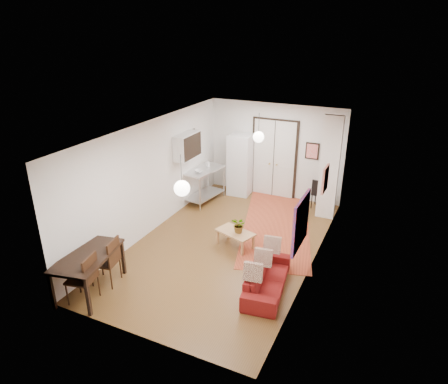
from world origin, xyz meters
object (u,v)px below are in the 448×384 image
at_px(sofa, 267,278).
at_px(dining_chair_far, 85,272).
at_px(kitchen_counter, 204,180).
at_px(fridge, 240,165).
at_px(dining_table, 88,259).
at_px(black_side_chair, 321,190).
at_px(dining_chair_near, 108,255).
at_px(coffee_table, 235,234).

bearing_deg(sofa, dining_chair_far, 111.34).
xyz_separation_m(kitchen_counter, fridge, (0.75, 1.02, 0.28)).
xyz_separation_m(dining_table, black_side_chair, (3.31, 6.06, -0.22)).
xyz_separation_m(kitchen_counter, dining_chair_near, (0.10, -4.50, -0.09)).
bearing_deg(coffee_table, dining_chair_far, -121.25).
relative_size(coffee_table, dining_chair_far, 1.00).
distance_m(dining_table, dining_chair_near, 0.49).
xyz_separation_m(sofa, dining_chair_far, (-3.13, -1.76, 0.34)).
xyz_separation_m(sofa, kitchen_counter, (-3.23, 3.42, 0.43)).
height_order(dining_chair_far, black_side_chair, dining_chair_far).
xyz_separation_m(coffee_table, black_side_chair, (1.35, 3.22, 0.18)).
bearing_deg(kitchen_counter, dining_table, -82.08).
relative_size(coffee_table, dining_chair_near, 1.00).
bearing_deg(black_side_chair, fridge, 7.32).
relative_size(fridge, dining_table, 1.17).
relative_size(sofa, dining_chair_far, 1.73).
bearing_deg(fridge, dining_table, -100.50).
xyz_separation_m(kitchen_counter, dining_chair_far, (0.10, -5.18, -0.09)).
distance_m(kitchen_counter, dining_chair_far, 5.18).
bearing_deg(dining_table, sofa, 25.43).
height_order(sofa, black_side_chair, black_side_chair).
distance_m(sofa, dining_chair_near, 3.33).
height_order(sofa, fridge, fridge).
xyz_separation_m(coffee_table, dining_chair_near, (-1.86, -2.38, 0.25)).
distance_m(coffee_table, dining_table, 3.47).
bearing_deg(coffee_table, fridge, 111.01).
height_order(dining_chair_near, black_side_chair, dining_chair_near).
distance_m(coffee_table, dining_chair_near, 3.03).
relative_size(kitchen_counter, fridge, 0.74).
bearing_deg(dining_table, black_side_chair, 61.35).
height_order(dining_table, dining_chair_near, dining_chair_near).
relative_size(dining_table, black_side_chair, 1.83).
relative_size(dining_chair_far, black_side_chair, 1.14).
bearing_deg(coffee_table, dining_chair_near, -127.91).
relative_size(sofa, kitchen_counter, 1.25).
bearing_deg(dining_chair_far, kitchen_counter, 169.44).
distance_m(kitchen_counter, dining_chair_near, 4.50).
height_order(kitchen_counter, fridge, fridge).
relative_size(dining_chair_near, black_side_chair, 1.14).
relative_size(kitchen_counter, black_side_chair, 1.58).
xyz_separation_m(sofa, dining_table, (-3.24, -1.54, 0.48)).
bearing_deg(dining_table, kitchen_counter, 89.92).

